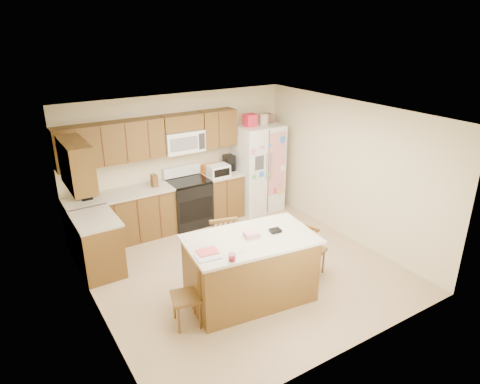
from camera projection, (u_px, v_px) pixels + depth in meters
ground at (242, 268)px, 6.93m from camera, size 4.50×4.50×0.00m
room_shell at (242, 185)px, 6.39m from camera, size 4.60×4.60×2.52m
cabinetry at (140, 193)px, 7.51m from camera, size 3.36×1.56×2.15m
stove at (189, 202)px, 8.27m from camera, size 0.76×0.65×1.13m
refrigerator at (258, 167)px, 8.83m from camera, size 0.90×0.79×2.04m
island at (250, 268)px, 6.01m from camera, size 1.89×1.25×1.06m
windsor_chair_left at (188, 296)px, 5.52m from camera, size 0.45×0.46×0.90m
windsor_chair_back at (221, 247)px, 6.60m from camera, size 0.53×0.52×1.03m
windsor_chair_right at (310, 250)px, 6.61m from camera, size 0.49×0.50×0.91m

